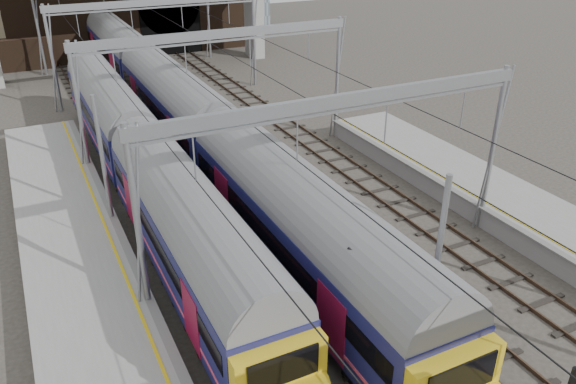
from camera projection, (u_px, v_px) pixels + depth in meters
tracks at (270, 201)px, 30.16m from camera, size 14.40×80.00×0.22m
overhead_line at (222, 54)px, 32.41m from camera, size 16.80×80.00×8.00m
retaining_wall at (133, 14)px, 58.34m from camera, size 28.00×2.75×9.00m
train_main at (142, 72)px, 43.75m from camera, size 3.12×72.00×5.26m
train_second at (141, 159)px, 28.89m from camera, size 2.91×33.61×4.96m
signal_near_left at (348, 293)px, 17.87m from camera, size 0.39×0.47×4.91m
equip_cover_b at (356, 226)px, 27.72m from camera, size 0.90×0.63×0.11m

